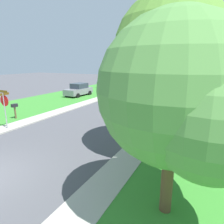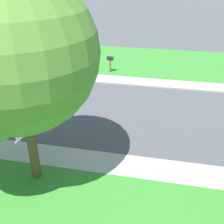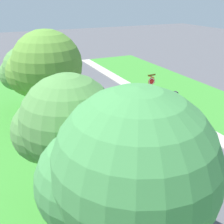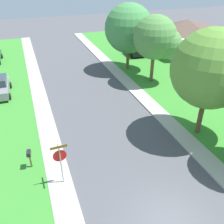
# 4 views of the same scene
# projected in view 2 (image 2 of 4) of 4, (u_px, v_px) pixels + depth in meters

# --- Properties ---
(sidewalk_east) EXTENTS (1.40, 56.00, 0.10)m
(sidewalk_east) POSITION_uv_depth(u_px,v_px,m) (190.00, 174.00, 11.23)
(sidewalk_east) COLOR #ADA89E
(sidewalk_east) RESTS_ON ground
(sidewalk_west) EXTENTS (1.40, 56.00, 0.10)m
(sidewalk_west) POSITION_uv_depth(u_px,v_px,m) (184.00, 85.00, 19.31)
(sidewalk_west) COLOR #ADA89E
(sidewalk_west) RESTS_ON ground
(lawn_west) EXTENTS (8.00, 56.00, 0.08)m
(lawn_west) POSITION_uv_depth(u_px,v_px,m) (183.00, 64.00, 23.35)
(lawn_west) COLOR #38842D
(lawn_west) RESTS_ON ground
(stop_sign_far_corner) EXTENTS (0.92, 0.92, 2.77)m
(stop_sign_far_corner) POSITION_uv_depth(u_px,v_px,m) (79.00, 54.00, 19.58)
(stop_sign_far_corner) COLOR #9E9EA3
(stop_sign_far_corner) RESTS_ON ground
(tree_sidewalk_far) EXTENTS (5.74, 5.34, 7.80)m
(tree_sidewalk_far) POSITION_uv_depth(u_px,v_px,m) (7.00, 61.00, 8.57)
(tree_sidewalk_far) COLOR brown
(tree_sidewalk_far) RESTS_ON ground
(mailbox) EXTENTS (0.30, 0.51, 1.31)m
(mailbox) POSITION_uv_depth(u_px,v_px,m) (110.00, 60.00, 21.08)
(mailbox) COLOR brown
(mailbox) RESTS_ON ground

